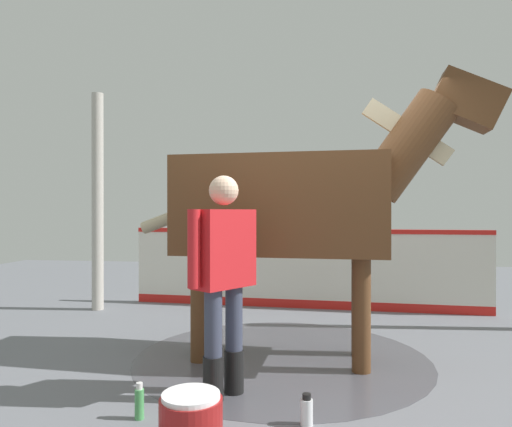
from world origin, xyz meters
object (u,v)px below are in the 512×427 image
at_px(wash_bucket, 191,420).
at_px(handler, 224,270).
at_px(bottle_shampoo, 307,411).
at_px(bottle_spray, 139,402).
at_px(horse, 296,203).

bearing_deg(wash_bucket, handler, -3.84).
height_order(bottle_shampoo, bottle_spray, bottle_spray).
distance_m(wash_bucket, bottle_spray, 0.52).
distance_m(handler, bottle_shampoo, 1.11).
bearing_deg(horse, bottle_shampoo, -80.93).
xyz_separation_m(horse, bottle_shampoo, (-1.34, -0.12, -1.35)).
xyz_separation_m(handler, wash_bucket, (-0.73, 0.05, -0.79)).
distance_m(handler, bottle_spray, 1.05).
xyz_separation_m(wash_bucket, bottle_spray, (0.30, 0.43, -0.04)).
bearing_deg(bottle_shampoo, horse, 5.24).
bearing_deg(bottle_spray, handler, -48.01).
height_order(wash_bucket, bottle_spray, wash_bucket).
bearing_deg(bottle_spray, wash_bucket, -124.42).
xyz_separation_m(handler, bottle_spray, (-0.43, 0.48, -0.83)).
distance_m(horse, bottle_spray, 2.16).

